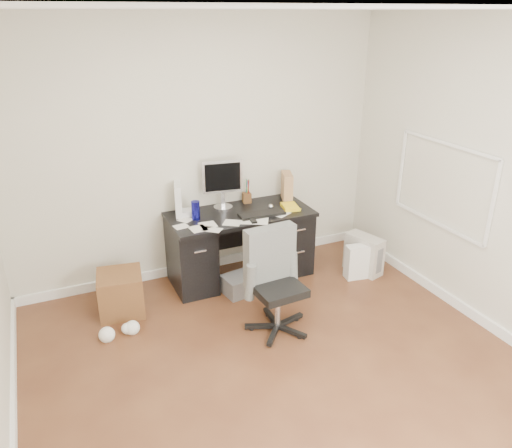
{
  "coord_description": "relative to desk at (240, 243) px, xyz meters",
  "views": [
    {
      "loc": [
        -1.53,
        -2.83,
        2.69
      ],
      "look_at": [
        0.28,
        1.2,
        0.8
      ],
      "focal_mm": 35.0,
      "sensor_mm": 36.0,
      "label": 1
    }
  ],
  "objects": [
    {
      "name": "pen_cup",
      "position": [
        0.18,
        0.25,
        0.48
      ],
      "size": [
        0.13,
        0.13,
        0.26
      ],
      "primitive_type": null,
      "rotation": [
        0.0,
        0.0,
        -0.16
      ],
      "color": "#513017",
      "rests_on": "desk"
    },
    {
      "name": "paper_remote",
      "position": [
        0.05,
        -0.26,
        0.36
      ],
      "size": [
        0.34,
        0.32,
        0.02
      ],
      "primitive_type": null,
      "rotation": [
        0.0,
        0.0,
        -0.48
      ],
      "color": "white",
      "rests_on": "desk"
    },
    {
      "name": "travel_mug",
      "position": [
        -0.47,
        0.02,
        0.45
      ],
      "size": [
        0.1,
        0.1,
        0.19
      ],
      "primitive_type": "cylinder",
      "rotation": [
        0.0,
        0.0,
        0.17
      ],
      "color": "navy",
      "rests_on": "desk"
    },
    {
      "name": "computer_mouse",
      "position": [
        0.34,
        -0.04,
        0.38
      ],
      "size": [
        0.07,
        0.07,
        0.06
      ],
      "primitive_type": "sphere",
      "rotation": [
        0.0,
        0.0,
        -0.15
      ],
      "color": "silver",
      "rests_on": "desk"
    },
    {
      "name": "wicker_basket",
      "position": [
        -1.32,
        -0.19,
        -0.19
      ],
      "size": [
        0.47,
        0.47,
        0.41
      ],
      "primitive_type": "cube",
      "rotation": [
        0.0,
        0.0,
        -0.15
      ],
      "color": "#533618",
      "rests_on": "ground"
    },
    {
      "name": "ground",
      "position": [
        -0.3,
        -1.65,
        -0.4
      ],
      "size": [
        4.0,
        4.0,
        0.0
      ],
      "primitive_type": "plane",
      "color": "#4A2717",
      "rests_on": "ground"
    },
    {
      "name": "shopping_bag",
      "position": [
        1.15,
        -0.55,
        -0.21
      ],
      "size": [
        0.3,
        0.24,
        0.38
      ],
      "primitive_type": "cube",
      "rotation": [
        0.0,
        0.0,
        -0.15
      ],
      "color": "white",
      "rests_on": "ground"
    },
    {
      "name": "desk",
      "position": [
        0.0,
        0.0,
        0.0
      ],
      "size": [
        1.5,
        0.7,
        0.75
      ],
      "color": "black",
      "rests_on": "ground"
    },
    {
      "name": "magazine_file",
      "position": [
        0.62,
        0.14,
        0.5
      ],
      "size": [
        0.21,
        0.29,
        0.31
      ],
      "primitive_type": "cube",
      "rotation": [
        0.0,
        0.0,
        -0.34
      ],
      "color": "#916746",
      "rests_on": "desk"
    },
    {
      "name": "office_chair",
      "position": [
        -0.08,
        -1.07,
        0.08
      ],
      "size": [
        0.58,
        0.58,
        0.96
      ],
      "primitive_type": null,
      "rotation": [
        0.0,
        0.0,
        0.07
      ],
      "color": "#4D4F4D",
      "rests_on": "ground"
    },
    {
      "name": "loose_papers",
      "position": [
        -0.2,
        -0.05,
        0.35
      ],
      "size": [
        1.1,
        0.6,
        0.0
      ],
      "primitive_type": null,
      "color": "white",
      "rests_on": "desk"
    },
    {
      "name": "room_shell",
      "position": [
        -0.27,
        -1.62,
        1.26
      ],
      "size": [
        4.02,
        4.02,
        2.71
      ],
      "color": "beige",
      "rests_on": "ground"
    },
    {
      "name": "desk_printer",
      "position": [
        -0.15,
        -0.32,
        -0.3
      ],
      "size": [
        0.37,
        0.32,
        0.19
      ],
      "primitive_type": "cube",
      "rotation": [
        0.0,
        0.0,
        0.16
      ],
      "color": "slate",
      "rests_on": "ground"
    },
    {
      "name": "lcd_monitor",
      "position": [
        -0.11,
        0.2,
        0.62
      ],
      "size": [
        0.46,
        0.3,
        0.54
      ],
      "primitive_type": null,
      "rotation": [
        0.0,
        0.0,
        -0.15
      ],
      "color": "silver",
      "rests_on": "desk"
    },
    {
      "name": "yellow_book",
      "position": [
        0.54,
        -0.1,
        0.37
      ],
      "size": [
        0.21,
        0.25,
        0.04
      ],
      "primitive_type": "cube",
      "rotation": [
        0.0,
        0.0,
        -0.2
      ],
      "color": "yellow",
      "rests_on": "desk"
    },
    {
      "name": "white_binder",
      "position": [
        -0.59,
        0.23,
        0.52
      ],
      "size": [
        0.2,
        0.31,
        0.33
      ],
      "primitive_type": "cube",
      "rotation": [
        0.0,
        0.0,
        -0.25
      ],
      "color": "silver",
      "rests_on": "desk"
    },
    {
      "name": "pc_tower",
      "position": [
        1.29,
        -0.46,
        -0.19
      ],
      "size": [
        0.3,
        0.46,
        0.43
      ],
      "primitive_type": "cube",
      "rotation": [
        0.0,
        0.0,
        0.29
      ],
      "color": "#A8A398",
      "rests_on": "ground"
    },
    {
      "name": "keyboard",
      "position": [
        0.18,
        -0.16,
        0.36
      ],
      "size": [
        0.49,
        0.18,
        0.03
      ],
      "primitive_type": "cube",
      "rotation": [
        0.0,
        0.0,
        -0.03
      ],
      "color": "black",
      "rests_on": "desk"
    }
  ]
}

